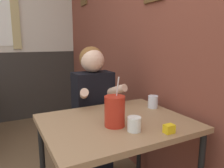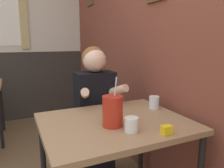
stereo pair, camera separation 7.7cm
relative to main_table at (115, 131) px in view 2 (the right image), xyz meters
The scene contains 9 objects.
brick_wall_right 1.42m from the main_table, 63.67° to the left, with size 0.08×4.79×2.70m.
back_wall 2.71m from the main_table, 103.69° to the left, with size 5.28×0.09×2.70m.
main_table is the anchor object (origin of this frame).
person_seated 0.54m from the main_table, 83.54° to the left, with size 0.42×0.41×1.23m.
cocktail_pitcher 0.19m from the main_table, 123.90° to the right, with size 0.13×0.13×0.31m.
glass_near_pitcher 0.43m from the main_table, 16.32° to the left, with size 0.08×0.08×0.10m.
glass_center 0.23m from the main_table, 86.93° to the right, with size 0.08×0.08×0.09m.
condiment_ketchup 0.16m from the main_table, 65.50° to the left, with size 0.06×0.04×0.05m.
condiment_mustard 0.37m from the main_table, 61.25° to the right, with size 0.06×0.04×0.05m.
Camera 2 is at (0.02, -0.96, 1.27)m, focal length 35.00 mm.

